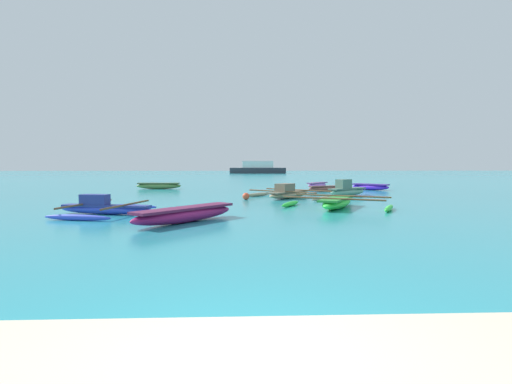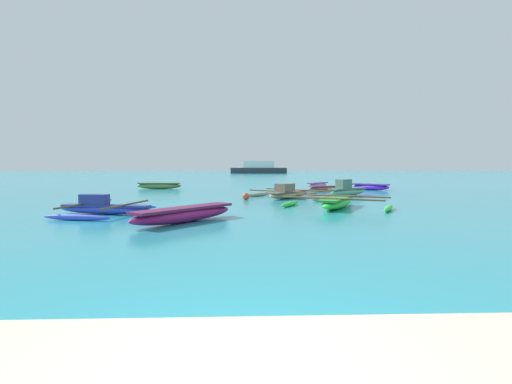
# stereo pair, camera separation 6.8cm
# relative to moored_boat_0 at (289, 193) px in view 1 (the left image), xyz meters

# --- Properties ---
(ground_plane) EXTENTS (240.00, 240.00, 0.00)m
(ground_plane) POSITION_rel_moored_boat_0_xyz_m (-2.57, -17.96, -0.26)
(ground_plane) COLOR teal
(moored_boat_0) EXTENTS (5.01, 4.80, 0.80)m
(moored_boat_0) POSITION_rel_moored_boat_0_xyz_m (0.00, 0.00, 0.00)
(moored_boat_0) COLOR tan
(moored_boat_0) RESTS_ON ground_plane
(moored_boat_1) EXTENTS (2.05, 2.26, 0.45)m
(moored_boat_1) POSITION_rel_moored_boat_0_xyz_m (3.34, 9.12, -0.01)
(moored_boat_1) COLOR #D173DF
(moored_boat_1) RESTS_ON ground_plane
(moored_boat_2) EXTENTS (3.31, 0.70, 0.46)m
(moored_boat_2) POSITION_rel_moored_boat_0_xyz_m (-8.61, 8.49, -0.01)
(moored_boat_2) COLOR #688D48
(moored_boat_2) RESTS_ON ground_plane
(moored_boat_3) EXTENTS (2.75, 2.37, 0.97)m
(moored_boat_3) POSITION_rel_moored_boat_0_xyz_m (3.52, 1.34, 0.08)
(moored_boat_3) COLOR #77B599
(moored_boat_3) RESTS_ON ground_plane
(moored_boat_4) EXTENTS (2.55, 2.48, 0.44)m
(moored_boat_4) POSITION_rel_moored_boat_0_xyz_m (6.68, 6.72, -0.02)
(moored_boat_4) COLOR #6327E8
(moored_boat_4) RESTS_ON ground_plane
(moored_boat_5) EXTENTS (3.12, 3.60, 0.47)m
(moored_boat_5) POSITION_rel_moored_boat_0_xyz_m (-4.33, -8.83, -0.00)
(moored_boat_5) COLOR #961B60
(moored_boat_5) RESTS_ON ground_plane
(moored_boat_6) EXTENTS (3.12, 1.57, 0.38)m
(moored_boat_6) POSITION_rel_moored_boat_0_xyz_m (3.40, 5.40, -0.05)
(moored_boat_6) COLOR #A65449
(moored_boat_6) RESTS_ON ground_plane
(moored_boat_7) EXTENTS (3.62, 4.04, 0.72)m
(moored_boat_7) POSITION_rel_moored_boat_0_xyz_m (-7.53, -6.64, -0.03)
(moored_boat_7) COLOR blue
(moored_boat_7) RESTS_ON ground_plane
(moored_boat_8) EXTENTS (4.72, 3.76, 0.49)m
(moored_boat_8) POSITION_rel_moored_boat_0_xyz_m (1.37, -5.06, -0.03)
(moored_boat_8) COLOR #3BE749
(moored_boat_8) RESTS_ON ground_plane
(mooring_buoy_0) EXTENTS (0.36, 0.36, 0.36)m
(mooring_buoy_0) POSITION_rel_moored_boat_0_xyz_m (-2.31, -0.92, -0.08)
(mooring_buoy_0) COLOR #E54C2D
(mooring_buoy_0) RESTS_ON ground_plane
(distant_ferry) EXTENTS (11.79, 2.59, 2.59)m
(distant_ferry) POSITION_rel_moored_boat_0_xyz_m (1.25, 63.28, 0.79)
(distant_ferry) COLOR #2D333D
(distant_ferry) RESTS_ON ground_plane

